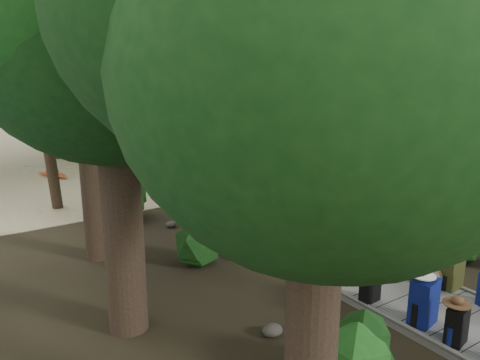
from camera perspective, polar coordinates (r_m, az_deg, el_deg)
ground at (r=10.50m, az=8.83°, el=-8.88°), size 120.00×120.00×0.00m
sand_beach at (r=24.34m, az=-17.50°, el=3.70°), size 40.00×22.00×0.02m
boardwalk at (r=11.18m, az=5.36°, el=-7.01°), size 2.00×12.00×0.12m
backpack_left_b at (r=7.66m, az=24.95°, el=-15.57°), size 0.38×0.31×0.62m
backpack_left_c at (r=7.94m, az=21.53°, el=-13.36°), size 0.49×0.40×0.81m
backpack_right_d at (r=9.32m, az=24.37°, el=-10.24°), size 0.40×0.29×0.59m
duffel_right_khaki at (r=9.48m, az=21.28°, el=-10.12°), size 0.63×0.74×0.42m
duffel_right_black at (r=10.10m, az=17.18°, el=-8.26°), size 0.68×0.79×0.42m
suitcase_on_boardwalk at (r=8.39m, az=15.61°, el=-12.32°), size 0.38×0.23×0.56m
lone_suitcase_on_sand at (r=16.97m, az=-8.77°, el=1.04°), size 0.42×0.32×0.59m
hat_brown at (r=7.48m, az=24.98°, el=-13.11°), size 0.39×0.39×0.12m
hat_white at (r=7.69m, az=21.46°, el=-10.38°), size 0.38×0.38×0.13m
kayak at (r=18.49m, az=-21.91°, el=0.82°), size 1.90×3.26×0.32m
sun_lounger at (r=19.78m, az=-2.75°, el=2.97°), size 0.65×1.77×0.56m
tree_right_c at (r=13.91m, az=14.83°, el=13.67°), size 4.73×4.73×8.19m
tree_right_d at (r=16.83m, az=12.41°, el=18.39°), size 5.95×5.95×10.90m
tree_right_e at (r=18.11m, az=2.99°, el=15.72°), size 5.14×5.14×9.25m
tree_right_f at (r=21.88m, az=4.43°, el=15.08°), size 5.06×5.06×9.03m
tree_left_a at (r=4.15m, az=9.86°, el=10.01°), size 4.51×4.51×7.52m
tree_left_b at (r=6.83m, az=-15.40°, el=15.70°), size 4.78×4.78×8.61m
tree_left_c at (r=9.85m, az=-18.31°, el=10.58°), size 4.12×4.12×7.16m
tree_back_a at (r=22.03m, az=-22.09°, el=15.53°), size 5.84×5.84×10.10m
tree_back_b at (r=24.58m, az=-15.43°, el=15.86°), size 5.71×5.71×10.19m
tree_back_c at (r=25.24m, az=-7.36°, el=14.30°), size 4.75×4.75×8.56m
palm_right_a at (r=16.57m, az=0.89°, el=13.38°), size 4.57×4.57×7.79m
palm_right_b at (r=21.97m, az=-2.30°, el=13.72°), size 4.13×4.13×7.97m
palm_right_c at (r=20.89m, az=-9.22°, el=12.57°), size 4.56×4.56×7.26m
palm_left_a at (r=13.87m, az=-23.41°, el=9.77°), size 4.16×4.16×6.62m
rock_left_b at (r=7.52m, az=3.97°, el=-17.78°), size 0.32×0.29×0.18m
rock_left_c at (r=10.09m, az=0.36°, el=-8.86°), size 0.48×0.43×0.26m
rock_left_d at (r=12.11m, az=-8.40°, el=-5.35°), size 0.27×0.25×0.15m
rock_right_b at (r=11.62m, az=22.21°, el=-6.90°), size 0.42×0.38×0.23m
rock_right_c at (r=12.42m, az=9.82°, el=-4.80°), size 0.36×0.33×0.20m
rock_right_d at (r=14.67m, az=6.36°, el=-1.47°), size 0.63×0.57×0.35m
shrub_left_a at (r=6.51m, az=13.68°, el=-19.52°), size 1.08×1.08×0.97m
shrub_left_b at (r=9.67m, az=-4.45°, el=-7.97°), size 0.98×0.98×0.88m
shrub_left_c at (r=12.82m, az=-13.70°, el=-2.43°), size 1.16×1.16×1.04m
shrub_right_a at (r=11.06m, az=25.82°, el=-6.63°), size 0.94×0.94×0.84m
shrub_right_b at (r=13.12m, az=12.30°, el=-1.95°), size 1.17×1.17×1.06m
shrub_right_c at (r=15.64m, az=0.42°, el=0.32°), size 0.83×0.83×0.74m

